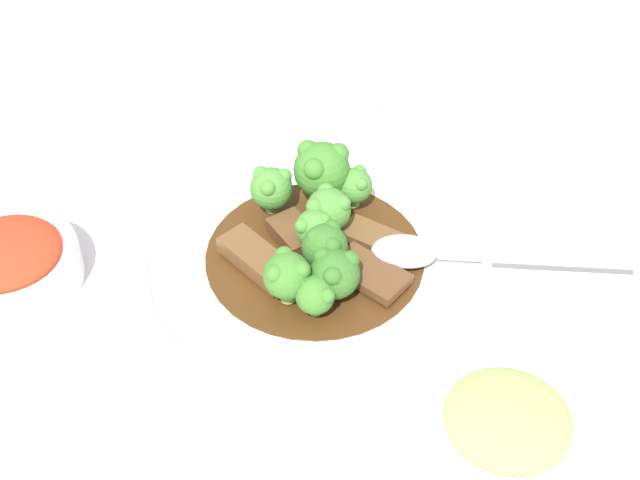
% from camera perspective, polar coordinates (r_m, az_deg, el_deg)
% --- Properties ---
extents(ground_plane, '(4.00, 4.00, 0.00)m').
position_cam_1_polar(ground_plane, '(0.79, -0.00, -1.76)').
color(ground_plane, silver).
extents(main_plate, '(0.31, 0.31, 0.02)m').
position_cam_1_polar(main_plate, '(0.78, -0.00, -1.25)').
color(main_plate, white).
rests_on(main_plate, ground_plane).
extents(beef_strip_0, '(0.05, 0.06, 0.01)m').
position_cam_1_polar(beef_strip_0, '(0.79, -1.36, 0.47)').
color(beef_strip_0, brown).
rests_on(beef_strip_0, main_plate).
extents(beef_strip_1, '(0.07, 0.07, 0.01)m').
position_cam_1_polar(beef_strip_1, '(0.75, 3.56, -2.15)').
color(beef_strip_1, brown).
rests_on(beef_strip_1, main_plate).
extents(beef_strip_2, '(0.07, 0.06, 0.01)m').
position_cam_1_polar(beef_strip_2, '(0.78, 4.11, 0.04)').
color(beef_strip_2, brown).
rests_on(beef_strip_2, main_plate).
extents(beef_strip_3, '(0.07, 0.07, 0.02)m').
position_cam_1_polar(beef_strip_3, '(0.76, -3.69, -1.21)').
color(beef_strip_3, brown).
rests_on(beef_strip_3, main_plate).
extents(broccoli_floret_0, '(0.04, 0.04, 0.05)m').
position_cam_1_polar(broccoli_floret_0, '(0.74, 0.65, -0.36)').
color(broccoli_floret_0, '#7FA84C').
rests_on(broccoli_floret_0, main_plate).
extents(broccoli_floret_1, '(0.03, 0.03, 0.05)m').
position_cam_1_polar(broccoli_floret_1, '(0.76, -0.18, 0.76)').
color(broccoli_floret_1, '#7FA84C').
rests_on(broccoli_floret_1, main_plate).
extents(broccoli_floret_2, '(0.04, 0.04, 0.05)m').
position_cam_1_polar(broccoli_floret_2, '(0.80, -2.81, 3.36)').
color(broccoli_floret_2, '#8EB756').
rests_on(broccoli_floret_2, main_plate).
extents(broccoli_floret_3, '(0.03, 0.03, 0.04)m').
position_cam_1_polar(broccoli_floret_3, '(0.71, 0.42, -3.50)').
color(broccoli_floret_3, '#7FA84C').
rests_on(broccoli_floret_3, main_plate).
extents(broccoli_floret_4, '(0.04, 0.04, 0.05)m').
position_cam_1_polar(broccoli_floret_4, '(0.77, 0.89, 1.99)').
color(broccoli_floret_4, '#8EB756').
rests_on(broccoli_floret_4, main_plate).
extents(broccoli_floret_5, '(0.05, 0.05, 0.06)m').
position_cam_1_polar(broccoli_floret_5, '(0.80, 0.44, 4.57)').
color(broccoli_floret_5, '#7FA84C').
rests_on(broccoli_floret_5, main_plate).
extents(broccoli_floret_6, '(0.03, 0.03, 0.04)m').
position_cam_1_polar(broccoli_floret_6, '(0.81, 2.52, 3.54)').
color(broccoli_floret_6, '#8EB756').
rests_on(broccoli_floret_6, main_plate).
extents(broccoli_floret_7, '(0.04, 0.04, 0.05)m').
position_cam_1_polar(broccoli_floret_7, '(0.72, -1.75, -2.24)').
color(broccoli_floret_7, '#8EB756').
rests_on(broccoli_floret_7, main_plate).
extents(broccoli_floret_8, '(0.04, 0.04, 0.04)m').
position_cam_1_polar(broccoli_floret_8, '(0.73, 1.31, -2.13)').
color(broccoli_floret_8, '#8EB756').
rests_on(broccoli_floret_8, main_plate).
extents(serving_spoon, '(0.23, 0.04, 0.01)m').
position_cam_1_polar(serving_spoon, '(0.77, 7.50, -0.84)').
color(serving_spoon, silver).
rests_on(serving_spoon, main_plate).
extents(side_bowl_kimchi, '(0.12, 0.12, 0.05)m').
position_cam_1_polar(side_bowl_kimchi, '(0.81, -18.96, -1.36)').
color(side_bowl_kimchi, white).
rests_on(side_bowl_kimchi, ground_plane).
extents(side_bowl_appetizer, '(0.12, 0.12, 0.04)m').
position_cam_1_polar(side_bowl_appetizer, '(0.67, 12.15, -11.68)').
color(side_bowl_appetizer, white).
rests_on(side_bowl_appetizer, ground_plane).
extents(sauce_dish, '(0.07, 0.07, 0.01)m').
position_cam_1_polar(sauce_dish, '(0.97, 2.25, 8.82)').
color(sauce_dish, white).
rests_on(sauce_dish, ground_plane).
extents(paper_napkin, '(0.12, 0.08, 0.01)m').
position_cam_1_polar(paper_napkin, '(0.90, 12.54, 4.18)').
color(paper_napkin, white).
rests_on(paper_napkin, ground_plane).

